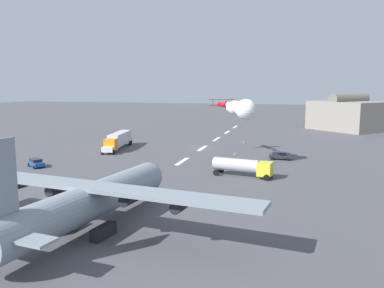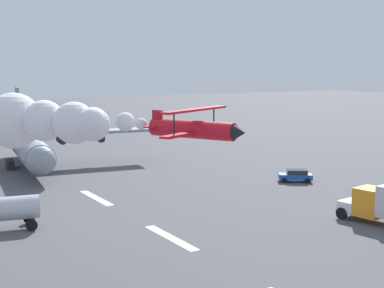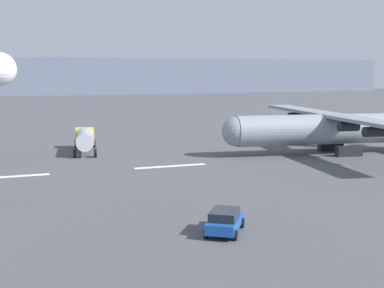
# 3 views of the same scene
# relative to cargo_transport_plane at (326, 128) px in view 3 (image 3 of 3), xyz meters

# --- Properties ---
(runway_stripe_4) EXTENTS (8.00, 0.90, 0.01)m
(runway_stripe_4) POSITION_rel_cargo_transport_plane_xyz_m (-37.37, -1.62, -3.26)
(runway_stripe_4) COLOR white
(runway_stripe_4) RESTS_ON ground
(runway_stripe_5) EXTENTS (8.00, 0.90, 0.01)m
(runway_stripe_5) POSITION_rel_cargo_transport_plane_xyz_m (-20.68, -1.62, -3.26)
(runway_stripe_5) COLOR white
(runway_stripe_5) RESTS_ON ground
(cargo_transport_plane) EXTENTS (26.61, 36.70, 10.92)m
(cargo_transport_plane) POSITION_rel_cargo_transport_plane_xyz_m (0.00, 0.00, 0.00)
(cargo_transport_plane) COLOR gray
(cargo_transport_plane) RESTS_ON ground
(fuel_tanker_truck) EXTENTS (4.31, 10.10, 2.90)m
(fuel_tanker_truck) POSITION_rel_cargo_transport_plane_xyz_m (-27.52, 11.75, -1.51)
(fuel_tanker_truck) COLOR yellow
(fuel_tanker_truck) RESTS_ON ground
(followme_car_yellow) EXTENTS (3.78, 4.35, 1.52)m
(followme_car_yellow) POSITION_rel_cargo_transport_plane_xyz_m (-25.19, -25.96, -2.45)
(followme_car_yellow) COLOR #194CA5
(followme_car_yellow) RESTS_ON ground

